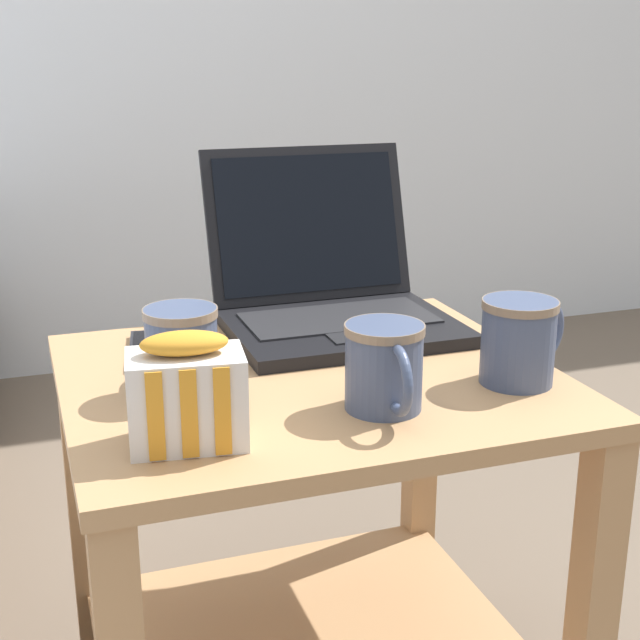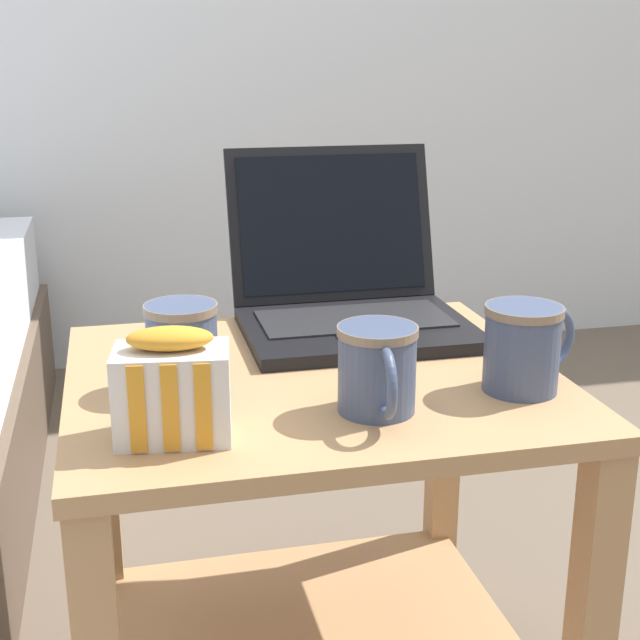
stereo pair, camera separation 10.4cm
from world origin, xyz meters
name	(u,v)px [view 2 (the right image)]	position (x,y,z in m)	size (l,w,h in m)	color
bedside_table	(313,511)	(0.00, 0.00, 0.34)	(0.59, 0.52, 0.53)	tan
laptop	(348,293)	(0.09, 0.18, 0.58)	(0.31, 0.31, 0.24)	black
mug_front_left	(182,341)	(-0.16, -0.01, 0.59)	(0.09, 0.13, 0.10)	#3F4C6B
mug_front_right	(524,344)	(0.23, -0.11, 0.59)	(0.13, 0.09, 0.10)	#3F4C6B
mug_mid_center	(378,365)	(0.04, -0.14, 0.58)	(0.09, 0.13, 0.10)	#3F4C6B
snack_bag	(172,389)	(-0.18, -0.15, 0.58)	(0.12, 0.09, 0.12)	silver
cell_phone	(171,344)	(-0.16, 0.14, 0.54)	(0.10, 0.16, 0.01)	black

